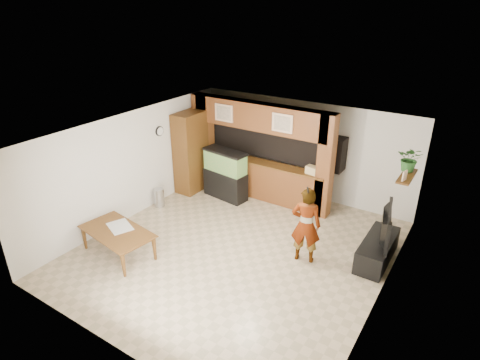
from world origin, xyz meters
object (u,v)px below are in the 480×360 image
Objects in this scene: pantry_cabinet at (191,152)px; aquarium at (225,175)px; person at (306,225)px; dining_table at (117,243)px; television at (381,225)px.

pantry_cabinet reaches higher than aquarium.
person reaches higher than aquarium.
pantry_cabinet is 3.53m from dining_table.
dining_table is at bearing 107.92° from television.
television is at bearing -6.28° from pantry_cabinet.
aquarium reaches higher than dining_table.
person reaches higher than dining_table.
dining_table is at bearing -88.81° from aquarium.
dining_table is (-3.37, -1.97, -0.54)m from person.
pantry_cabinet is 1.17m from aquarium.
aquarium is 1.09× the size of television.
pantry_cabinet is 1.36× the size of person.
dining_table is (-0.38, -3.46, -0.37)m from aquarium.
person is 1.01× the size of dining_table.
television is 5.44m from dining_table.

